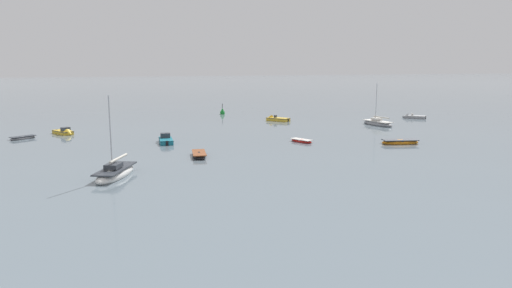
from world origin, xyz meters
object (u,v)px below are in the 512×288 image
object	(u,v)px
rowboat_moored_1	(23,138)
sailboat_moored_1	(115,173)
motorboat_moored_2	(166,140)
motorboat_moored_0	(412,117)
sailboat_moored_2	(378,123)
motorboat_moored_3	(275,120)
rowboat_moored_7	(199,155)
rowboat_moored_6	(400,142)
rowboat_moored_0	(302,141)
motorboat_moored_1	(65,133)
channel_buoy	(222,112)

from	to	relation	value
rowboat_moored_1	sailboat_moored_1	distance (m)	27.86
motorboat_moored_2	motorboat_moored_0	bearing A→B (deg)	-71.49
sailboat_moored_2	motorboat_moored_3	world-z (taller)	sailboat_moored_2
sailboat_moored_2	rowboat_moored_7	size ratio (longest dim) A/B	1.63
motorboat_moored_0	rowboat_moored_1	bearing A→B (deg)	48.55
sailboat_moored_1	rowboat_moored_6	distance (m)	34.93
rowboat_moored_1	motorboat_moored_2	bearing A→B (deg)	118.47
rowboat_moored_0	motorboat_moored_0	distance (m)	35.06
motorboat_moored_1	sailboat_moored_2	world-z (taller)	sailboat_moored_2
channel_buoy	motorboat_moored_1	bearing A→B (deg)	-146.83
rowboat_moored_1	motorboat_moored_3	distance (m)	39.84
motorboat_moored_1	motorboat_moored_3	xyz separation A→B (m)	(34.08, 4.82, -0.02)
rowboat_moored_1	motorboat_moored_2	world-z (taller)	motorboat_moored_2
sailboat_moored_1	rowboat_moored_6	bearing A→B (deg)	124.89
sailboat_moored_2	rowboat_moored_0	bearing A→B (deg)	112.43
rowboat_moored_0	motorboat_moored_3	bearing A→B (deg)	-36.85
motorboat_moored_2	motorboat_moored_1	bearing A→B (deg)	52.22
sailboat_moored_1	motorboat_moored_3	xyz separation A→B (m)	(28.75, 33.02, -0.11)
sailboat_moored_2	motorboat_moored_1	bearing A→B (deg)	74.92
motorboat_moored_0	rowboat_moored_6	world-z (taller)	motorboat_moored_0
motorboat_moored_2	channel_buoy	bearing A→B (deg)	-23.09
rowboat_moored_1	motorboat_moored_3	world-z (taller)	motorboat_moored_3
motorboat_moored_2	channel_buoy	distance (m)	33.97
motorboat_moored_0	sailboat_moored_2	world-z (taller)	sailboat_moored_2
rowboat_moored_0	channel_buoy	xyz separation A→B (m)	(-0.41, 35.78, 0.32)
channel_buoy	rowboat_moored_7	bearing A→B (deg)	-109.11
rowboat_moored_1	rowboat_moored_6	xyz separation A→B (m)	(44.91, -20.21, 0.06)
motorboat_moored_2	sailboat_moored_1	world-z (taller)	sailboat_moored_1
motorboat_moored_2	rowboat_moored_7	bearing A→B (deg)	-164.68
rowboat_moored_6	motorboat_moored_3	world-z (taller)	motorboat_moored_3
motorboat_moored_2	sailboat_moored_1	xyz separation A→B (m)	(-7.04, -16.77, 0.07)
sailboat_moored_2	rowboat_moored_6	world-z (taller)	sailboat_moored_2
motorboat_moored_2	motorboat_moored_3	xyz separation A→B (m)	(21.71, 16.26, -0.04)
motorboat_moored_0	motorboat_moored_2	distance (m)	48.33
rowboat_moored_1	motorboat_moored_3	bearing A→B (deg)	156.28
sailboat_moored_1	rowboat_moored_7	bearing A→B (deg)	150.19
sailboat_moored_2	motorboat_moored_3	bearing A→B (deg)	42.97
rowboat_moored_0	motorboat_moored_0	world-z (taller)	motorboat_moored_0
rowboat_moored_6	sailboat_moored_2	bearing A→B (deg)	-101.70
rowboat_moored_0	sailboat_moored_2	world-z (taller)	sailboat_moored_2
rowboat_moored_0	motorboat_moored_2	world-z (taller)	motorboat_moored_2
sailboat_moored_1	rowboat_moored_7	xyz separation A→B (m)	(8.97, 6.18, -0.15)
rowboat_moored_0	motorboat_moored_2	xyz separation A→B (m)	(-16.39, 5.81, 0.12)
motorboat_moored_1	sailboat_moored_2	distance (m)	48.07
motorboat_moored_0	motorboat_moored_3	world-z (taller)	motorboat_moored_3
motorboat_moored_0	sailboat_moored_2	xyz separation A→B (m)	(-11.72, -6.28, 0.11)
rowboat_moored_0	motorboat_moored_3	size ratio (longest dim) A/B	0.74
sailboat_moored_2	rowboat_moored_6	size ratio (longest dim) A/B	1.43
channel_buoy	rowboat_moored_0	bearing A→B (deg)	-89.35
rowboat_moored_0	motorboat_moored_2	bearing A→B (deg)	47.19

